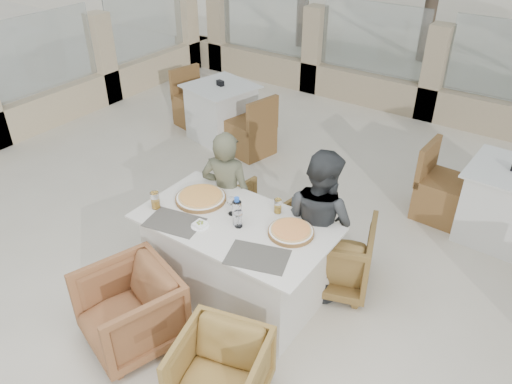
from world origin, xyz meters
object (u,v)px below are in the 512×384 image
Objects in this scene: armchair_near_right at (220,373)px; diner_left at (227,196)px; water_bottle at (237,211)px; bg_table_b at (505,205)px; bg_table_a at (221,112)px; pizza_right at (291,231)px; armchair_far_right at (332,252)px; armchair_near_left at (130,310)px; dining_table at (236,259)px; beer_glass_left at (155,200)px; wine_glass_near at (238,217)px; armchair_far_left at (256,218)px; pizza_left at (201,197)px; beer_glass_right at (278,206)px; olive_dish at (200,224)px; wine_glass_centre at (232,205)px; diner_right at (319,222)px.

armchair_near_right is 1.68m from diner_left.
water_bottle is 2.80m from bg_table_b.
pizza_right is at bearing -29.24° from bg_table_a.
diner_left reaches higher than armchair_far_right.
dining_table is at bearing 86.83° from armchair_near_left.
pizza_right is at bearing 54.74° from armchair_far_right.
beer_glass_left is 0.91m from armchair_near_left.
wine_glass_near is at bearing -158.27° from pizza_right.
armchair_far_left is 0.85× the size of armchair_far_right.
water_bottle is (0.04, -0.01, 0.51)m from dining_table.
armchair_near_right is (0.52, -0.91, -0.62)m from water_bottle.
pizza_left is (-0.44, 0.09, 0.41)m from dining_table.
pizza_right is 2.43m from bg_table_b.
diner_left reaches higher than pizza_right.
beer_glass_left is at bearing -163.13° from pizza_right.
armchair_far_left is 2.40m from bg_table_a.
beer_glass_right is 0.08× the size of bg_table_b.
bg_table_a is at bearing 125.40° from olive_dish.
beer_glass_right is 0.10× the size of diner_left.
armchair_far_left is 0.46× the size of diner_left.
wine_glass_near is at bearing -34.47° from water_bottle.
bg_table_a is (-1.93, 2.29, -0.48)m from wine_glass_centre.
armchair_far_right is 0.38m from diner_right.
diner_right reaches higher than bg_table_a.
bg_table_b is at bearing -143.49° from armchair_far_right.
water_bottle is at bearing 84.46° from armchair_near_left.
dining_table is 3.65× the size of pizza_left.
armchair_near_left is (0.09, -0.98, -0.48)m from pizza_left.
pizza_left is 3.98× the size of olive_dish.
bg_table_b is at bearing 74.49° from armchair_near_left.
bg_table_b is at bearing 52.03° from dining_table.
wine_glass_centre is 1.00× the size of wine_glass_near.
wine_glass_near is at bearing 63.86° from diner_right.
olive_dish is at bearing -145.30° from wine_glass_near.
pizza_left is 0.89m from pizza_right.
beer_glass_left is at bearing 49.60° from diner_left.
bg_table_a is (-2.57, 3.28, 0.11)m from armchair_near_right.
water_bottle is at bearing 122.32° from armchair_far_left.
armchair_far_right is 0.43× the size of bg_table_a.
olive_dish reaches higher than armchair_far_left.
pizza_left reaches higher than armchair_near_right.
water_bottle is 0.36× the size of armchair_far_right.
diner_right reaches higher than water_bottle.
diner_left is (-0.86, 0.29, -0.15)m from pizza_right.
dining_table is at bearing 27.05° from armchair_far_right.
dining_table is 1.08m from armchair_near_right.
armchair_far_right is (0.39, 0.30, -0.51)m from beer_glass_right.
pizza_left is at bearing -42.24° from bg_table_a.
water_bottle is at bearing -21.94° from dining_table.
wine_glass_near is at bearing 123.42° from armchair_far_left.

